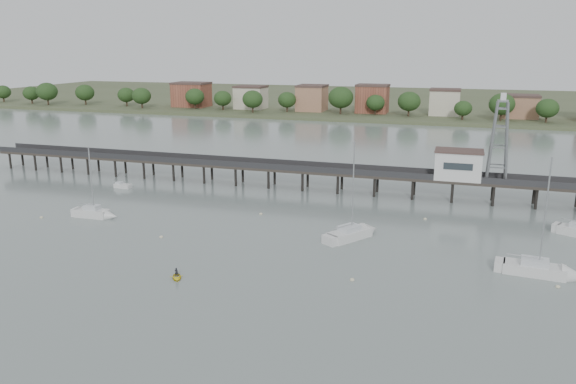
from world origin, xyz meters
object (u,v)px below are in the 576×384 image
Objects in this scene: pier at (322,171)px; yellow_dinghy at (177,279)px; lattice_tower at (499,142)px; sailboat_c at (357,233)px; sailboat_a at (98,214)px; white_tender at (122,186)px; sailboat_d at (549,272)px.

pier is 47.59m from yellow_dinghy.
sailboat_c is at bearing -128.31° from lattice_tower.
white_tender is at bearing 110.58° from sailboat_a.
white_tender is (-38.24, -10.02, -3.38)m from pier.
pier is 27.94m from sailboat_c.
lattice_tower is 69.21m from sailboat_a.
pier is 42.01m from sailboat_a.
sailboat_d reaches higher than yellow_dinghy.
lattice_tower is 61.42m from yellow_dinghy.
sailboat_d is at bearing -81.21° from lattice_tower.
pier is at bearing -180.00° from lattice_tower.
sailboat_a reaches higher than pier.
white_tender reaches higher than yellow_dinghy.
sailboat_a is at bearing -63.35° from white_tender.
lattice_tower reaches higher than sailboat_c.
sailboat_a is at bearing -177.83° from sailboat_d.
yellow_dinghy is (-43.04, -14.10, -0.63)m from sailboat_d.
lattice_tower is at bearing 20.64° from yellow_dinghy.
lattice_tower is 1.02× the size of sailboat_c.
sailboat_d is (5.09, -32.91, -10.47)m from lattice_tower.
lattice_tower is 4.36× the size of white_tender.
sailboat_d is at bearing -73.22° from sailboat_c.
pier is 39.67m from white_tender.
yellow_dinghy is (24.25, -18.51, -0.65)m from sailboat_a.
lattice_tower is at bearing -4.53° from sailboat_c.
sailboat_d is 78.25m from white_tender.
sailboat_c is at bearing 19.95° from yellow_dinghy.
pier reaches higher than yellow_dinghy.
white_tender is at bearing 100.24° from yellow_dinghy.
lattice_tower is 33.84m from sailboat_c.
yellow_dinghy is (-6.45, -47.00, -3.79)m from pier.
lattice_tower is 71.26m from white_tender.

